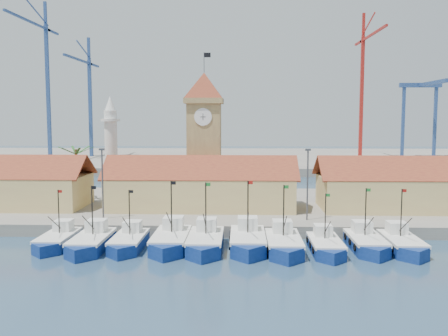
{
  "coord_description": "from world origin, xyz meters",
  "views": [
    {
      "loc": [
        5.61,
        -50.4,
        14.44
      ],
      "look_at": [
        3.29,
        18.0,
        7.47
      ],
      "focal_mm": 40.0,
      "sensor_mm": 36.0,
      "label": 1
    }
  ],
  "objects_px": {
    "clock_tower": "(204,134)",
    "minaret": "(111,147)",
    "boat_5": "(248,242)",
    "boat_0": "(57,241)"
  },
  "relations": [
    {
      "from": "clock_tower",
      "to": "minaret",
      "type": "distance_m",
      "value": 15.3
    },
    {
      "from": "minaret",
      "to": "boat_5",
      "type": "bearing_deg",
      "value": -49.26
    },
    {
      "from": "clock_tower",
      "to": "boat_5",
      "type": "bearing_deg",
      "value": -74.33
    },
    {
      "from": "boat_0",
      "to": "minaret",
      "type": "bearing_deg",
      "value": 90.33
    },
    {
      "from": "clock_tower",
      "to": "minaret",
      "type": "relative_size",
      "value": 1.39
    },
    {
      "from": "boat_0",
      "to": "boat_5",
      "type": "height_order",
      "value": "boat_5"
    },
    {
      "from": "boat_0",
      "to": "minaret",
      "type": "height_order",
      "value": "minaret"
    },
    {
      "from": "boat_5",
      "to": "clock_tower",
      "type": "distance_m",
      "value": 26.22
    },
    {
      "from": "boat_0",
      "to": "clock_tower",
      "type": "height_order",
      "value": "clock_tower"
    },
    {
      "from": "clock_tower",
      "to": "minaret",
      "type": "height_order",
      "value": "clock_tower"
    }
  ]
}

